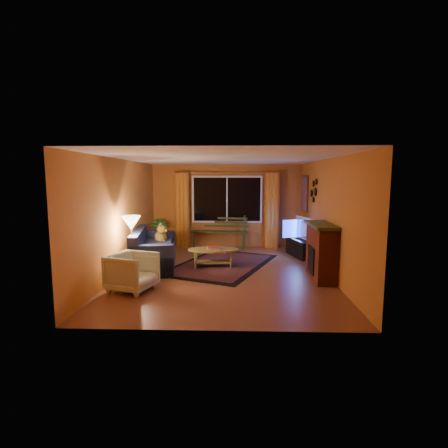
{
  "coord_description": "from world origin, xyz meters",
  "views": [
    {
      "loc": [
        0.27,
        -7.57,
        2.09
      ],
      "look_at": [
        0.0,
        0.3,
        1.05
      ],
      "focal_mm": 28.0,
      "sensor_mm": 36.0,
      "label": 1
    }
  ],
  "objects_px": {
    "tv_console": "(300,248)",
    "coffee_table": "(213,258)",
    "bench": "(219,240)",
    "sofa": "(154,248)",
    "armchair": "(132,270)",
    "floor_lamp": "(132,247)"
  },
  "relations": [
    {
      "from": "sofa",
      "to": "tv_console",
      "type": "distance_m",
      "value": 3.84
    },
    {
      "from": "bench",
      "to": "floor_lamp",
      "type": "relative_size",
      "value": 1.28
    },
    {
      "from": "sofa",
      "to": "tv_console",
      "type": "xyz_separation_m",
      "value": [
        3.66,
        1.16,
        -0.21
      ]
    },
    {
      "from": "armchair",
      "to": "tv_console",
      "type": "relative_size",
      "value": 0.69
    },
    {
      "from": "tv_console",
      "to": "coffee_table",
      "type": "bearing_deg",
      "value": -166.44
    },
    {
      "from": "armchair",
      "to": "tv_console",
      "type": "bearing_deg",
      "value": -32.67
    },
    {
      "from": "bench",
      "to": "coffee_table",
      "type": "bearing_deg",
      "value": -81.66
    },
    {
      "from": "bench",
      "to": "coffee_table",
      "type": "xyz_separation_m",
      "value": [
        -0.03,
        -2.26,
        -0.03
      ]
    },
    {
      "from": "bench",
      "to": "floor_lamp",
      "type": "xyz_separation_m",
      "value": [
        -1.7,
        -3.13,
        0.39
      ]
    },
    {
      "from": "armchair",
      "to": "floor_lamp",
      "type": "distance_m",
      "value": 1.0
    },
    {
      "from": "bench",
      "to": "armchair",
      "type": "height_order",
      "value": "armchair"
    },
    {
      "from": "bench",
      "to": "sofa",
      "type": "distance_m",
      "value": 2.68
    },
    {
      "from": "bench",
      "to": "coffee_table",
      "type": "distance_m",
      "value": 2.26
    },
    {
      "from": "armchair",
      "to": "coffee_table",
      "type": "xyz_separation_m",
      "value": [
        1.4,
        1.79,
        -0.17
      ]
    },
    {
      "from": "sofa",
      "to": "coffee_table",
      "type": "relative_size",
      "value": 1.82
    },
    {
      "from": "armchair",
      "to": "sofa",
      "type": "bearing_deg",
      "value": 18.38
    },
    {
      "from": "tv_console",
      "to": "sofa",
      "type": "bearing_deg",
      "value": -176.22
    },
    {
      "from": "coffee_table",
      "to": "tv_console",
      "type": "xyz_separation_m",
      "value": [
        2.26,
        1.17,
        0.02
      ]
    },
    {
      "from": "sofa",
      "to": "coffee_table",
      "type": "distance_m",
      "value": 1.42
    },
    {
      "from": "bench",
      "to": "coffee_table",
      "type": "relative_size",
      "value": 1.38
    },
    {
      "from": "sofa",
      "to": "armchair",
      "type": "xyz_separation_m",
      "value": [
        0.0,
        -1.8,
        -0.05
      ]
    },
    {
      "from": "armchair",
      "to": "floor_lamp",
      "type": "xyz_separation_m",
      "value": [
        -0.27,
        0.93,
        0.25
      ]
    }
  ]
}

